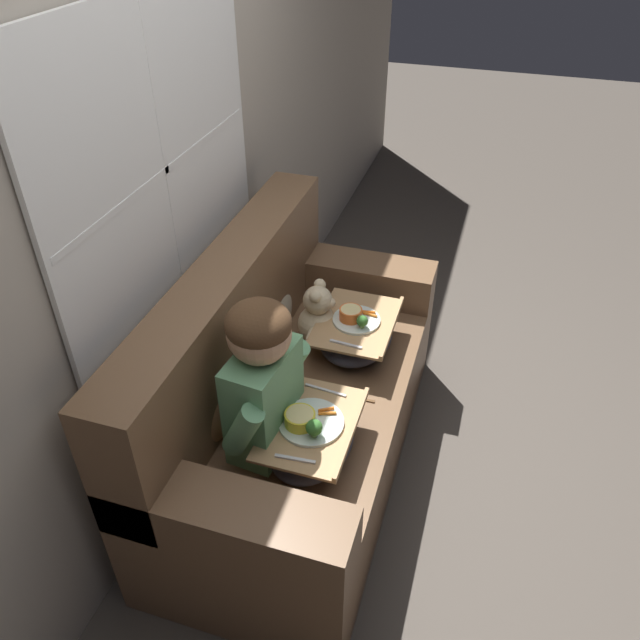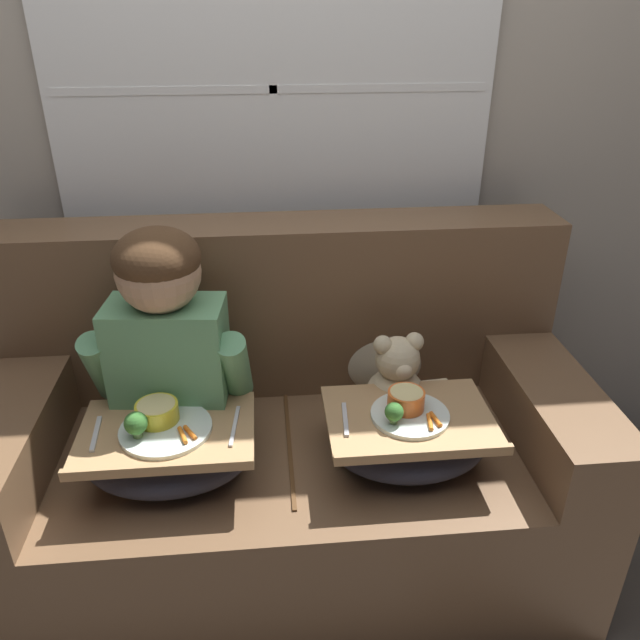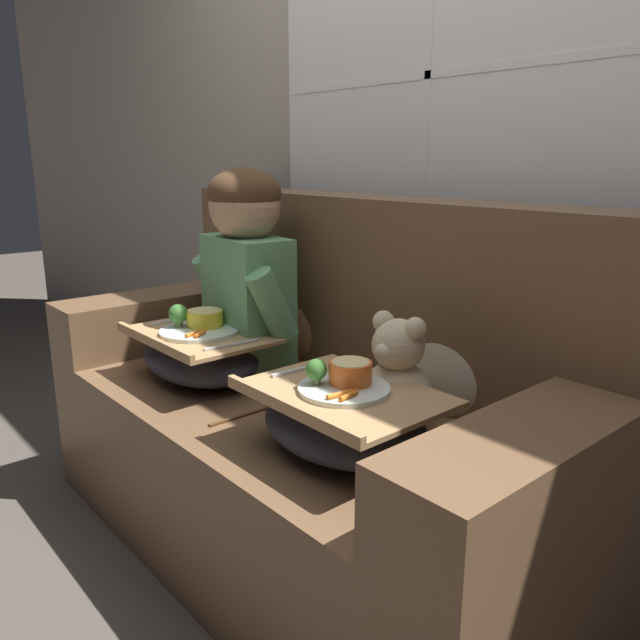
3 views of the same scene
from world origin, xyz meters
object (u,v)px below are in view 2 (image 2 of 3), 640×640
at_px(lap_tray_child, 168,451).
at_px(lap_tray_teddy, 408,437).
at_px(throw_pillow_behind_teddy, 383,343).
at_px(child_figure, 166,330).
at_px(couch, 288,448).
at_px(throw_pillow_behind_child, 181,353).
at_px(teddy_bear, 396,387).

height_order(lap_tray_child, lap_tray_teddy, lap_tray_child).
relative_size(throw_pillow_behind_teddy, child_figure, 0.54).
xyz_separation_m(couch, lap_tray_teddy, (0.33, -0.21, 0.19)).
bearing_deg(lap_tray_child, child_figure, 89.59).
xyz_separation_m(couch, throw_pillow_behind_teddy, (0.33, 0.18, 0.26)).
distance_m(throw_pillow_behind_child, child_figure, 0.29).
relative_size(throw_pillow_behind_teddy, lap_tray_teddy, 0.77).
distance_m(child_figure, lap_tray_teddy, 0.73).
bearing_deg(lap_tray_child, throw_pillow_behind_teddy, 30.80).
bearing_deg(throw_pillow_behind_child, lap_tray_teddy, -30.90).
distance_m(throw_pillow_behind_child, throw_pillow_behind_teddy, 0.65).
distance_m(couch, lap_tray_teddy, 0.43).
height_order(throw_pillow_behind_child, child_figure, child_figure).
height_order(throw_pillow_behind_child, lap_tray_teddy, throw_pillow_behind_child).
bearing_deg(teddy_bear, child_figure, 179.73).
bearing_deg(teddy_bear, couch, 173.77).
height_order(throw_pillow_behind_child, teddy_bear, throw_pillow_behind_child).
relative_size(throw_pillow_behind_teddy, lap_tray_child, 0.76).
bearing_deg(teddy_bear, throw_pillow_behind_teddy, 90.11).
height_order(child_figure, lap_tray_teddy, child_figure).
height_order(couch, lap_tray_child, couch).
relative_size(throw_pillow_behind_child, child_figure, 0.54).
distance_m(throw_pillow_behind_teddy, lap_tray_child, 0.76).
relative_size(couch, child_figure, 2.71).
bearing_deg(child_figure, lap_tray_teddy, -15.51).
distance_m(couch, throw_pillow_behind_teddy, 0.45).
bearing_deg(throw_pillow_behind_teddy, child_figure, -162.22).
xyz_separation_m(throw_pillow_behind_teddy, lap_tray_teddy, (-0.00, -0.39, -0.08)).
distance_m(teddy_bear, lap_tray_teddy, 0.18).
distance_m(throw_pillow_behind_teddy, child_figure, 0.71).
relative_size(throw_pillow_behind_child, lap_tray_teddy, 0.76).
bearing_deg(throw_pillow_behind_teddy, lap_tray_teddy, -90.09).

